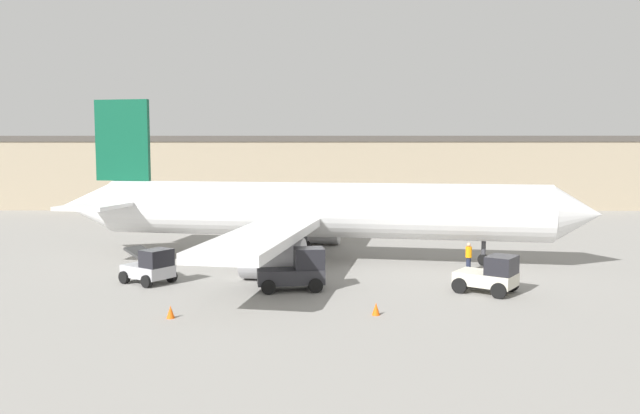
{
  "coord_description": "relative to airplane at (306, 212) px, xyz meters",
  "views": [
    {
      "loc": [
        0.31,
        -40.53,
        7.28
      ],
      "look_at": [
        0.0,
        0.0,
        3.52
      ],
      "focal_mm": 35.0,
      "sensor_mm": 36.0,
      "label": 1
    }
  ],
  "objects": [
    {
      "name": "pushback_tug",
      "position": [
        9.63,
        -9.53,
        -2.27
      ],
      "size": [
        3.51,
        3.32,
        1.96
      ],
      "rotation": [
        0.0,
        0.0,
        -0.6
      ],
      "color": "beige",
      "rests_on": "ground_plane"
    },
    {
      "name": "terminal_building",
      "position": [
        -1.6,
        38.5,
        1.24
      ],
      "size": [
        82.09,
        11.12,
        8.86
      ],
      "color": "gray",
      "rests_on": "ground_plane"
    },
    {
      "name": "baggage_tug",
      "position": [
        -0.23,
        -8.98,
        -2.19
      ],
      "size": [
        3.59,
        2.13,
        2.21
      ],
      "rotation": [
        0.0,
        0.0,
        0.15
      ],
      "color": "#2D2D33",
      "rests_on": "ground_plane"
    },
    {
      "name": "ground_plane",
      "position": [
        0.91,
        -0.16,
        -3.2
      ],
      "size": [
        400.0,
        400.0,
        0.0
      ],
      "primitive_type": "plane",
      "color": "gray"
    },
    {
      "name": "airplane",
      "position": [
        0.0,
        0.0,
        0.0
      ],
      "size": [
        35.84,
        31.64,
        10.65
      ],
      "rotation": [
        0.0,
        0.0,
        -0.17
      ],
      "color": "silver",
      "rests_on": "ground_plane"
    },
    {
      "name": "belt_loader_truck",
      "position": [
        -8.28,
        -7.33,
        -2.28
      ],
      "size": [
        3.19,
        3.06,
        1.91
      ],
      "rotation": [
        0.0,
        0.0,
        -0.6
      ],
      "color": "#B2B2B7",
      "rests_on": "ground_plane"
    },
    {
      "name": "ground_crew_worker",
      "position": [
        9.85,
        -3.76,
        -2.28
      ],
      "size": [
        0.38,
        0.38,
        1.71
      ],
      "rotation": [
        0.0,
        0.0,
        3.42
      ],
      "color": "#1E2338",
      "rests_on": "ground_plane"
    },
    {
      "name": "safety_cone_near",
      "position": [
        -5.45,
        -14.37,
        -2.92
      ],
      "size": [
        0.36,
        0.36,
        0.55
      ],
      "color": "#EF590F",
      "rests_on": "ground_plane"
    },
    {
      "name": "safety_cone_far",
      "position": [
        3.48,
        -13.79,
        -2.92
      ],
      "size": [
        0.36,
        0.36,
        0.55
      ],
      "color": "#EF590F",
      "rests_on": "ground_plane"
    }
  ]
}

